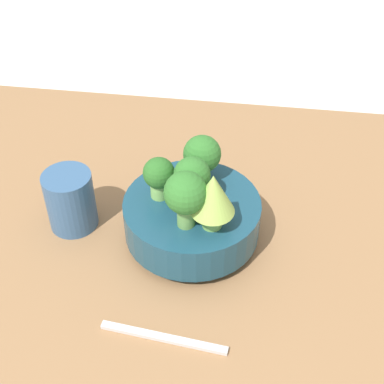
# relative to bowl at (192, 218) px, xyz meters

# --- Properties ---
(ground_plane) EXTENTS (6.00, 6.00, 0.00)m
(ground_plane) POSITION_rel_bowl_xyz_m (-0.02, 0.02, -0.09)
(ground_plane) COLOR silver
(table) EXTENTS (1.10, 0.75, 0.05)m
(table) POSITION_rel_bowl_xyz_m (-0.02, 0.02, -0.07)
(table) COLOR olive
(table) RESTS_ON ground_plane
(bowl) EXTENTS (0.20, 0.20, 0.07)m
(bowl) POSITION_rel_bowl_xyz_m (0.00, 0.00, 0.00)
(bowl) COLOR navy
(bowl) RESTS_ON table
(broccoli_floret_left) EXTENTS (0.05, 0.05, 0.07)m
(broccoli_floret_left) POSITION_rel_bowl_xyz_m (-0.05, 0.01, 0.07)
(broccoli_floret_left) COLOR #7AB256
(broccoli_floret_left) RESTS_ON bowl
(broccoli_floret_front) EXTENTS (0.06, 0.06, 0.09)m
(broccoli_floret_front) POSITION_rel_bowl_xyz_m (-0.00, -0.05, 0.08)
(broccoli_floret_front) COLOR #609347
(broccoli_floret_front) RESTS_ON bowl
(romanesco_piece_near) EXTENTS (0.06, 0.06, 0.09)m
(romanesco_piece_near) POSITION_rel_bowl_xyz_m (0.03, -0.04, 0.08)
(romanesco_piece_near) COLOR #6BA34C
(romanesco_piece_near) RESTS_ON bowl
(broccoli_floret_back) EXTENTS (0.06, 0.06, 0.07)m
(broccoli_floret_back) POSITION_rel_bowl_xyz_m (0.01, 0.06, 0.07)
(broccoli_floret_back) COLOR #609347
(broccoli_floret_back) RESTS_ON bowl
(broccoli_floret_center) EXTENTS (0.05, 0.05, 0.08)m
(broccoli_floret_center) POSITION_rel_bowl_xyz_m (0.00, -0.00, 0.08)
(broccoli_floret_center) COLOR #7AB256
(broccoli_floret_center) RESTS_ON bowl
(cup) EXTENTS (0.07, 0.07, 0.09)m
(cup) POSITION_rel_bowl_xyz_m (-0.19, 0.00, 0.01)
(cup) COLOR #33567F
(cup) RESTS_ON table
(fork) EXTENTS (0.17, 0.03, 0.01)m
(fork) POSITION_rel_bowl_xyz_m (-0.01, -0.18, -0.04)
(fork) COLOR silver
(fork) RESTS_ON table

